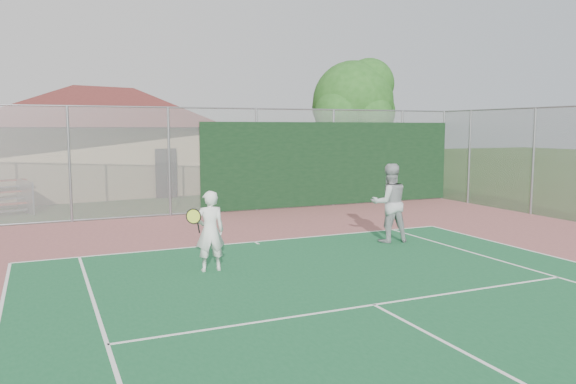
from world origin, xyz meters
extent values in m
cylinder|color=gray|center=(-4.00, 17.00, 1.75)|extent=(0.08, 0.08, 3.50)
cylinder|color=gray|center=(-1.00, 17.00, 1.75)|extent=(0.08, 0.08, 3.50)
cylinder|color=gray|center=(2.00, 17.00, 1.75)|extent=(0.08, 0.08, 3.50)
cylinder|color=gray|center=(5.00, 17.00, 1.75)|extent=(0.08, 0.08, 3.50)
cylinder|color=gray|center=(8.00, 17.00, 1.75)|extent=(0.08, 0.08, 3.50)
cylinder|color=gray|center=(10.00, 17.00, 1.75)|extent=(0.08, 0.08, 3.50)
cylinder|color=gray|center=(0.00, 17.00, 3.50)|extent=(20.00, 0.05, 0.05)
cylinder|color=gray|center=(0.00, 17.00, 0.05)|extent=(20.00, 0.05, 0.05)
cube|color=#999EA0|center=(0.00, 17.00, 1.75)|extent=(20.00, 0.02, 3.50)
cube|color=black|center=(5.00, 16.95, 1.55)|extent=(10.00, 0.04, 3.00)
cylinder|color=gray|center=(10.00, 15.50, 1.75)|extent=(0.08, 0.08, 3.50)
cylinder|color=gray|center=(10.00, 12.50, 1.75)|extent=(0.08, 0.08, 3.50)
cube|color=#999EA0|center=(10.00, 12.50, 1.75)|extent=(0.02, 9.00, 3.50)
cube|color=tan|center=(-2.05, 25.62, 1.44)|extent=(12.34, 9.00, 2.87)
cube|color=maroon|center=(-2.05, 25.62, 2.92)|extent=(12.88, 9.54, 0.17)
pyramid|color=maroon|center=(-2.05, 25.62, 4.60)|extent=(13.58, 9.90, 1.72)
cube|color=black|center=(-0.13, 21.76, 1.01)|extent=(0.86, 0.06, 2.01)
cube|color=#B2B5BA|center=(-5.32, 19.74, 0.55)|extent=(0.57, 1.73, 1.09)
cylinder|color=#392714|center=(7.95, 20.66, 1.56)|extent=(0.40, 0.40, 3.11)
sphere|color=#1F5119|center=(7.95, 20.66, 4.00)|extent=(3.56, 3.56, 3.56)
sphere|color=#1F5119|center=(8.95, 21.00, 3.56)|extent=(2.45, 2.45, 2.45)
sphere|color=#1F5119|center=(7.06, 20.22, 3.45)|extent=(2.22, 2.22, 2.22)
sphere|color=#1F5119|center=(8.17, 19.66, 3.34)|extent=(2.00, 2.00, 2.00)
sphere|color=#1F5119|center=(7.62, 21.55, 3.78)|extent=(2.22, 2.22, 2.22)
sphere|color=#1F5119|center=(8.62, 20.44, 4.78)|extent=(2.22, 2.22, 2.22)
imported|color=silver|center=(-1.80, 9.57, 0.80)|extent=(0.61, 0.42, 1.61)
imported|color=#A6A9AC|center=(3.08, 10.55, 0.98)|extent=(1.07, 0.90, 1.96)
camera|label=1|loc=(-4.82, -1.05, 2.86)|focal=35.00mm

